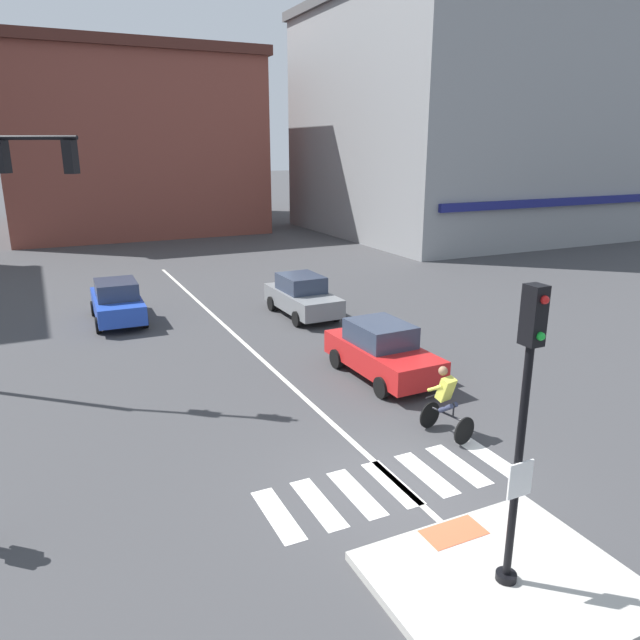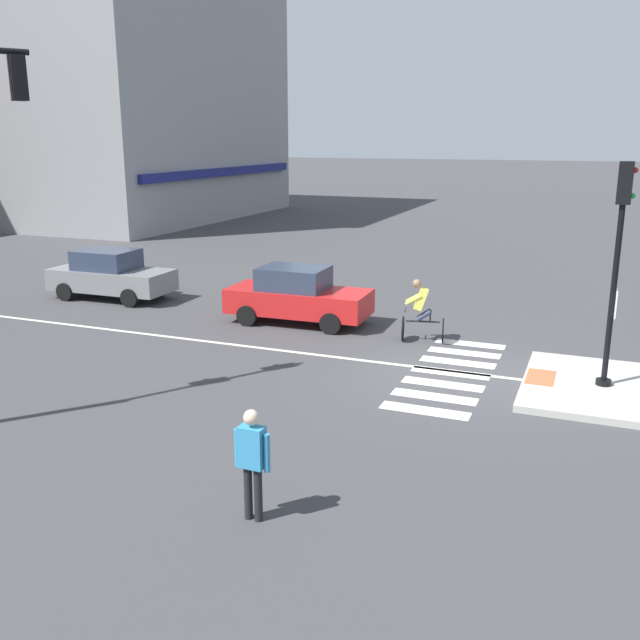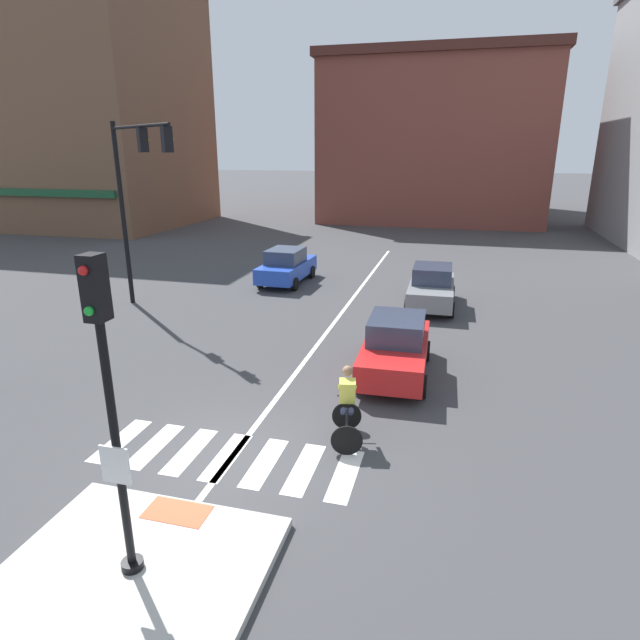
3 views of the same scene
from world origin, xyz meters
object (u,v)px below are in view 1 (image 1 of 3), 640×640
signal_pole (524,413)px  car_red_eastbound_mid (382,351)px  car_blue_westbound_distant (117,301)px  cyclist (446,401)px  car_grey_eastbound_far (302,296)px

signal_pole → car_red_eastbound_mid: (2.80, 8.36, -2.15)m
signal_pole → car_red_eastbound_mid: 9.08m
car_blue_westbound_distant → cyclist: 14.30m
car_blue_westbound_distant → car_red_eastbound_mid: bearing=-56.2°
cyclist → signal_pole: bearing=-116.2°
signal_pole → car_grey_eastbound_far: signal_pole is taller
signal_pole → car_blue_westbound_distant: 18.15m
car_grey_eastbound_far → signal_pole: bearing=-102.3°
car_red_eastbound_mid → cyclist: bearing=-98.4°
signal_pole → car_red_eastbound_mid: bearing=71.5°
signal_pole → cyclist: size_ratio=2.78×
cyclist → car_blue_westbound_distant: bearing=113.4°
signal_pole → cyclist: 5.50m
signal_pole → cyclist: bearing=63.8°
car_blue_westbound_distant → car_red_eastbound_mid: size_ratio=1.00×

